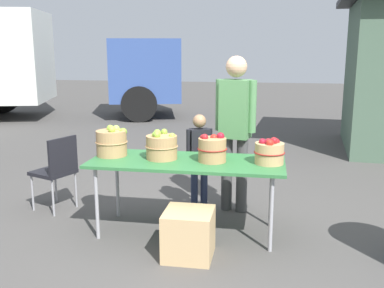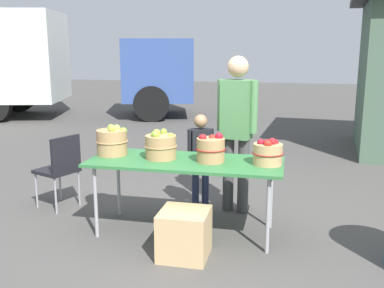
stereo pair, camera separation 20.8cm
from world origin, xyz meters
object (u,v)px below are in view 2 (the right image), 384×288
object	(u,v)px
market_table	(185,165)
apple_basket_green_0	(112,142)
apple_basket_red_0	(211,149)
box_truck	(22,61)
vendor_adult	(237,122)
folding_chair	(60,166)
produce_crate	(184,234)
apple_basket_red_1	(268,152)
child_customer	(201,155)
apple_basket_green_1	(161,146)

from	to	relation	value
market_table	apple_basket_green_0	size ratio (longest dim) A/B	5.78
apple_basket_red_0	box_truck	bearing A→B (deg)	133.44
apple_basket_red_0	vendor_adult	xyz separation A→B (m)	(0.17, 0.70, 0.15)
vendor_adult	folding_chair	bearing A→B (deg)	22.39
apple_basket_red_0	box_truck	world-z (taller)	box_truck
box_truck	produce_crate	size ratio (longest dim) A/B	18.68
apple_basket_red_1	child_customer	distance (m)	0.99
apple_basket_red_0	produce_crate	world-z (taller)	apple_basket_red_0
apple_basket_red_0	child_customer	distance (m)	0.68
apple_basket_red_1	vendor_adult	size ratio (longest dim) A/B	0.17
apple_basket_red_0	apple_basket_red_1	size ratio (longest dim) A/B	0.99
apple_basket_red_1	folding_chair	bearing A→B (deg)	171.40
apple_basket_red_0	box_truck	xyz separation A→B (m)	(-6.24, 6.59, 0.61)
market_table	child_customer	bearing A→B (deg)	87.29
apple_basket_red_0	folding_chair	size ratio (longest dim) A/B	0.34
apple_basket_red_1	produce_crate	distance (m)	1.09
apple_basket_green_0	child_customer	size ratio (longest dim) A/B	0.29
box_truck	produce_crate	xyz separation A→B (m)	(6.11, -7.12, -1.27)
apple_basket_green_0	vendor_adult	xyz separation A→B (m)	(1.21, 0.63, 0.14)
apple_basket_red_1	apple_basket_green_1	bearing A→B (deg)	179.43
apple_basket_red_0	produce_crate	distance (m)	0.86
vendor_adult	box_truck	distance (m)	8.72
market_table	apple_basket_red_0	size ratio (longest dim) A/B	6.56
market_table	box_truck	world-z (taller)	box_truck
market_table	vendor_adult	xyz separation A→B (m)	(0.42, 0.70, 0.32)
apple_basket_green_1	apple_basket_red_1	bearing A→B (deg)	-0.57
apple_basket_green_1	vendor_adult	xyz separation A→B (m)	(0.68, 0.68, 0.15)
apple_basket_green_1	apple_basket_red_1	distance (m)	1.05
produce_crate	child_customer	bearing A→B (deg)	94.22
produce_crate	vendor_adult	bearing A→B (deg)	76.10
apple_basket_green_0	folding_chair	size ratio (longest dim) A/B	0.38
apple_basket_red_0	apple_basket_green_0	bearing A→B (deg)	176.24
apple_basket_green_1	folding_chair	bearing A→B (deg)	165.13
box_truck	folding_chair	size ratio (longest dim) A/B	9.29
apple_basket_red_0	produce_crate	xyz separation A→B (m)	(-0.14, -0.53, -0.66)
apple_basket_green_1	produce_crate	size ratio (longest dim) A/B	0.76
box_truck	folding_chair	xyz separation A→B (m)	(4.43, -6.23, -0.98)
apple_basket_green_0	produce_crate	distance (m)	1.27
apple_basket_green_0	folding_chair	world-z (taller)	apple_basket_green_0
produce_crate	box_truck	bearing A→B (deg)	130.61
folding_chair	produce_crate	world-z (taller)	folding_chair
market_table	produce_crate	distance (m)	0.73
apple_basket_green_0	apple_basket_green_1	xyz separation A→B (m)	(0.53, -0.05, -0.01)
apple_basket_green_1	apple_basket_red_0	world-z (taller)	apple_basket_green_1
apple_basket_red_0	child_customer	world-z (taller)	child_customer
market_table	child_customer	xyz separation A→B (m)	(0.03, 0.61, -0.05)
market_table	apple_basket_green_0	distance (m)	0.81
folding_chair	child_customer	bearing A→B (deg)	120.47
apple_basket_green_1	apple_basket_red_1	world-z (taller)	apple_basket_green_1
apple_basket_red_0	apple_basket_red_1	world-z (taller)	apple_basket_red_0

